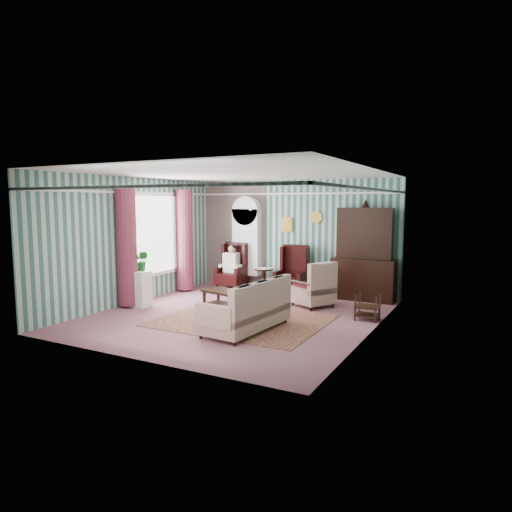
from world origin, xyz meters
The scene contains 17 objects.
floor centered at (0.00, 0.00, 0.00)m, with size 6.00×6.00×0.00m, color #945662.
room_shell centered at (-0.62, 0.18, 2.01)m, with size 5.53×6.02×2.91m.
bookcase centered at (-1.35, 2.84, 1.12)m, with size 0.80×0.28×2.24m, color white.
dresser_hutch centered at (1.90, 2.72, 1.18)m, with size 1.50×0.56×2.36m, color black.
wingback_left centered at (-1.60, 2.45, 0.62)m, with size 0.76×0.80×1.25m, color black.
wingback_right centered at (0.15, 2.45, 0.62)m, with size 0.76×0.80×1.25m, color black.
seated_woman centered at (-1.60, 2.45, 0.59)m, with size 0.44×0.40×1.18m, color white, non-canonical shape.
round_side_table centered at (-0.70, 2.60, 0.30)m, with size 0.50×0.50×0.60m, color black.
nest_table centered at (2.47, 0.90, 0.27)m, with size 0.45×0.38×0.54m, color black.
plant_stand centered at (-2.40, -0.30, 0.40)m, with size 0.55×0.35×0.80m, color silver.
rug centered at (0.30, -0.30, 0.01)m, with size 3.20×2.60×0.01m, color #481820.
sofa centered at (0.70, -0.88, 0.55)m, with size 1.91×1.07×1.10m, color #C1B595.
floral_armchair centered at (1.09, 1.50, 0.47)m, with size 0.85×0.83×0.95m, color beige.
coffee_table centered at (-0.47, 0.28, 0.22)m, with size 0.95×0.55×0.43m, color black.
potted_plant_a centered at (-2.50, -0.35, 1.03)m, with size 0.42×0.36×0.46m, color #2D5A1C.
potted_plant_b centered at (-2.35, -0.18, 1.02)m, with size 0.24×0.20×0.44m, color #184D1A.
potted_plant_c centered at (-2.45, -0.27, 0.97)m, with size 0.19×0.19×0.34m, color #24561A.
Camera 1 is at (4.65, -7.97, 2.32)m, focal length 32.00 mm.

